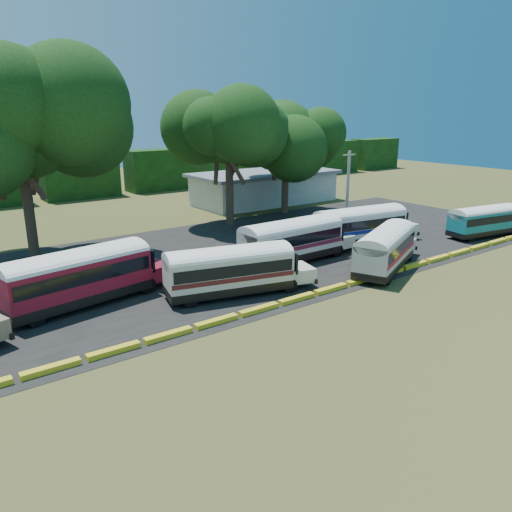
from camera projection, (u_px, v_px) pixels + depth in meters
ground at (325, 300)px, 31.71m from camera, size 160.00×160.00×0.00m
asphalt_strip at (233, 255)px, 41.55m from camera, size 64.00×24.00×0.02m
curb at (314, 294)px, 32.44m from camera, size 53.70×0.45×0.30m
terminal_building at (265, 187)px, 64.56m from camera, size 19.00×9.00×4.00m
treeline_backdrop at (80, 176)px, 67.97m from camera, size 130.00×4.00×6.00m
bus_red at (81, 274)px, 30.39m from camera, size 11.21×4.45×3.59m
bus_cream_west at (232, 268)px, 32.13m from camera, size 10.29×4.80×3.29m
bus_cream_east at (293, 238)px, 39.16m from camera, size 10.63×2.83×3.48m
bus_white_red at (386, 247)px, 37.13m from camera, size 10.07×6.36×3.28m
bus_white_blue at (362, 223)px, 44.34m from camera, size 10.68×4.02×3.43m
bus_teal at (485, 219)px, 47.25m from camera, size 9.20×3.68×2.95m
tree_west at (16, 114)px, 36.90m from camera, size 13.30×13.30×16.24m
tree_center at (229, 129)px, 49.96m from camera, size 9.61×9.61×13.38m
tree_east at (286, 135)px, 56.21m from camera, size 9.86×9.86×12.55m
utility_pole at (348, 190)px, 49.56m from camera, size 1.60×0.30×7.83m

